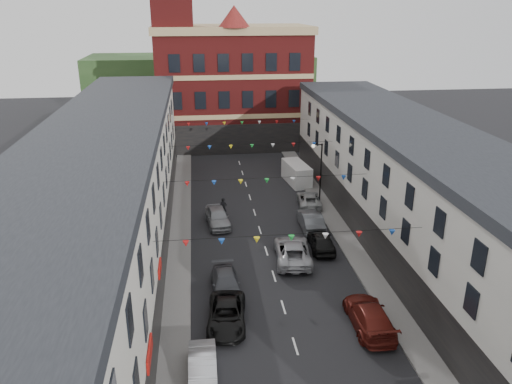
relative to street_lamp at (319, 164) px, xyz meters
name	(u,v)px	position (x,y,z in m)	size (l,w,h in m)	color
ground	(274,276)	(-6.55, -14.00, -3.90)	(160.00, 160.00, 0.00)	black
pavement_left	(179,267)	(-13.45, -12.00, -3.83)	(1.80, 64.00, 0.15)	#605E5B
pavement_right	(357,257)	(0.35, -12.00, -3.83)	(1.80, 64.00, 0.15)	#605E5B
terrace_left	(102,211)	(-18.33, -13.00, 1.44)	(8.40, 56.00, 10.70)	silver
terrace_right	(430,202)	(5.23, -13.00, 0.95)	(8.40, 56.00, 9.70)	beige
civic_building	(232,85)	(-6.55, 23.95, 4.23)	(20.60, 13.30, 18.50)	maroon
clock_tower	(174,35)	(-14.05, 21.00, 11.03)	(5.60, 5.60, 30.00)	maroon
distant_hill	(201,83)	(-10.55, 48.00, 1.10)	(40.00, 14.00, 10.00)	#274620
street_lamp	(319,164)	(0.00, 0.00, 0.00)	(1.10, 0.36, 6.00)	black
car_left_b	(203,368)	(-11.90, -24.08, -3.21)	(1.46, 4.20, 1.38)	#B3B5BB
car_left_c	(227,315)	(-10.33, -19.40, -3.21)	(2.29, 4.97, 1.38)	black
car_left_d	(226,283)	(-10.15, -15.70, -3.23)	(1.89, 4.65, 1.35)	#44464C
car_left_e	(218,217)	(-10.15, -4.49, -3.10)	(1.90, 4.72, 1.61)	gray
car_right_c	(369,316)	(-1.75, -20.73, -3.12)	(2.21, 5.43, 1.57)	#5C1812
car_right_d	(321,241)	(-2.15, -10.24, -3.14)	(1.80, 4.48, 1.52)	black
car_right_e	(311,220)	(-2.11, -6.27, -3.09)	(1.72, 4.92, 1.62)	#4E5156
car_right_f	(309,199)	(-1.05, -0.89, -3.26)	(2.13, 4.63, 1.29)	#999C9D
moving_car	(293,251)	(-4.75, -11.74, -3.11)	(2.63, 5.70, 1.58)	#9FA0A6
white_van	(296,173)	(-0.95, 5.85, -2.79)	(1.94, 5.03, 2.23)	silver
pedestrian	(223,208)	(-9.55, -2.78, -2.95)	(0.69, 0.46, 1.90)	black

